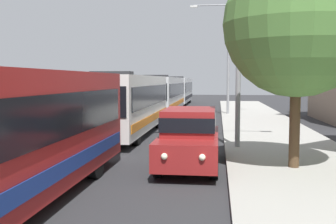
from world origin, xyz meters
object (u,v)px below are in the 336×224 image
at_px(bus_lead, 3,133).
at_px(streetlamp_mid, 239,13).
at_px(roadside_tree, 297,24).
at_px(bus_second_in_line, 129,102).
at_px(bus_fourth_in_line, 178,90).
at_px(bus_middle, 163,94).
at_px(white_suv, 190,136).
at_px(streetlamp_far, 229,46).

xyz_separation_m(bus_lead, streetlamp_mid, (5.40, 8.21, 3.79)).
distance_m(streetlamp_mid, roadside_tree, 4.10).
height_order(bus_second_in_line, roadside_tree, roadside_tree).
distance_m(bus_fourth_in_line, roadside_tree, 34.71).
bearing_deg(streetlamp_mid, bus_fourth_in_line, 100.13).
xyz_separation_m(bus_middle, white_suv, (3.70, -20.34, -0.66)).
bearing_deg(bus_middle, bus_lead, -90.00).
height_order(bus_second_in_line, bus_fourth_in_line, same).
height_order(bus_lead, bus_fourth_in_line, same).
bearing_deg(streetlamp_mid, roadside_tree, -67.15).
height_order(white_suv, streetlamp_mid, streetlamp_mid).
height_order(bus_lead, bus_second_in_line, same).
bearing_deg(bus_second_in_line, bus_fourth_in_line, 90.00).
xyz_separation_m(bus_second_in_line, white_suv, (3.70, -7.45, -0.66)).
height_order(bus_second_in_line, streetlamp_far, streetlamp_far).
relative_size(bus_middle, bus_fourth_in_line, 1.05).
distance_m(bus_lead, bus_fourth_in_line, 38.43).
height_order(bus_fourth_in_line, streetlamp_far, streetlamp_far).
xyz_separation_m(bus_lead, bus_second_in_line, (0.00, 12.28, 0.00)).
xyz_separation_m(bus_lead, bus_fourth_in_line, (0.00, 38.43, 0.00)).
xyz_separation_m(white_suv, streetlamp_far, (1.70, 19.39, 4.46)).
bearing_deg(bus_fourth_in_line, roadside_tree, -78.42).
height_order(bus_middle, streetlamp_mid, streetlamp_mid).
bearing_deg(bus_fourth_in_line, streetlamp_mid, -79.87).
height_order(bus_middle, roadside_tree, roadside_tree).
relative_size(bus_lead, bus_second_in_line, 0.99).
bearing_deg(bus_middle, white_suv, -79.69).
bearing_deg(bus_second_in_line, white_suv, -63.59).
distance_m(bus_lead, white_suv, 6.12).
bearing_deg(white_suv, bus_fourth_in_line, 96.28).
bearing_deg(bus_second_in_line, bus_middle, 90.00).
bearing_deg(bus_lead, white_suv, 52.59).
distance_m(bus_second_in_line, streetlamp_far, 13.65).
bearing_deg(streetlamp_mid, streetlamp_far, 90.00).
relative_size(streetlamp_mid, streetlamp_far, 0.99).
relative_size(white_suv, roadside_tree, 0.73).
bearing_deg(streetlamp_mid, bus_lead, -123.31).
distance_m(bus_lead, streetlamp_mid, 10.53).
height_order(bus_fourth_in_line, roadside_tree, roadside_tree).
distance_m(bus_lead, bus_second_in_line, 12.28).
distance_m(bus_middle, bus_fourth_in_line, 13.26).
relative_size(bus_second_in_line, streetlamp_mid, 1.27).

